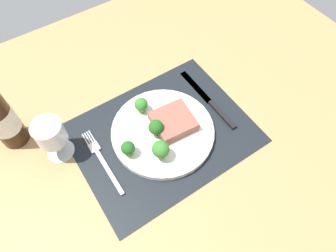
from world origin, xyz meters
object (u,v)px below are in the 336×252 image
(fork, at_px, (102,161))
(plate, at_px, (163,132))
(steak, at_px, (174,123))
(knife, at_px, (212,103))
(wine_glass, at_px, (51,135))

(fork, bearing_deg, plate, -4.18)
(steak, distance_m, knife, 0.13)
(fork, height_order, wine_glass, wine_glass)
(steak, height_order, knife, steak)
(plate, xyz_separation_m, steak, (0.03, -0.00, 0.02))
(fork, distance_m, wine_glass, 0.13)
(knife, bearing_deg, fork, 178.61)
(knife, relative_size, wine_glass, 2.01)
(steak, xyz_separation_m, fork, (-0.19, 0.02, -0.03))
(knife, bearing_deg, steak, -175.31)
(plate, bearing_deg, steak, -8.57)
(fork, xyz_separation_m, knife, (0.32, -0.01, 0.00))
(fork, bearing_deg, wine_glass, 132.27)
(plate, height_order, steak, steak)
(steak, relative_size, fork, 0.50)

